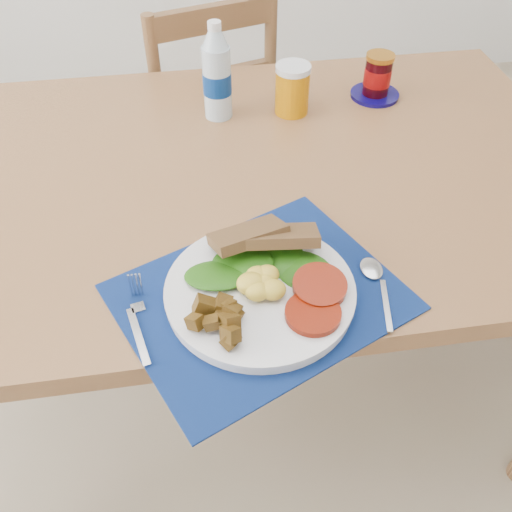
{
  "coord_description": "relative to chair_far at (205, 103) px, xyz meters",
  "views": [
    {
      "loc": [
        -0.13,
        -0.73,
        1.43
      ],
      "look_at": [
        -0.03,
        -0.1,
        0.8
      ],
      "focal_mm": 40.0,
      "sensor_mm": 36.0,
      "label": 1
    }
  ],
  "objects": [
    {
      "name": "chair_far",
      "position": [
        0.0,
        0.0,
        0.0
      ],
      "size": [
        0.49,
        0.48,
        1.07
      ],
      "rotation": [
        0.0,
        0.0,
        3.43
      ],
      "color": "brown",
      "rests_on": "ground"
    },
    {
      "name": "placemat",
      "position": [
        0.01,
        -0.98,
        0.2
      ],
      "size": [
        0.52,
        0.47,
        0.0
      ],
      "primitive_type": "cube",
      "rotation": [
        0.0,
        0.0,
        0.42
      ],
      "color": "black",
      "rests_on": "table"
    },
    {
      "name": "table",
      "position": [
        0.04,
        -0.64,
        0.12
      ],
      "size": [
        1.4,
        0.9,
        0.75
      ],
      "color": "brown",
      "rests_on": "ground"
    },
    {
      "name": "fork",
      "position": [
        -0.18,
        -1.0,
        0.21
      ],
      "size": [
        0.04,
        0.16,
        0.0
      ],
      "rotation": [
        0.0,
        0.0,
        0.23
      ],
      "color": "#B2B5BA",
      "rests_on": "placemat"
    },
    {
      "name": "water_bottle",
      "position": [
        0.01,
        -0.42,
        0.3
      ],
      "size": [
        0.06,
        0.06,
        0.21
      ],
      "color": "#ADBFCC",
      "rests_on": "table"
    },
    {
      "name": "ground",
      "position": [
        0.04,
        -0.84,
        -0.55
      ],
      "size": [
        4.0,
        4.0,
        0.0
      ],
      "primitive_type": "plane",
      "color": "gray",
      "rests_on": "ground"
    },
    {
      "name": "spoon",
      "position": [
        0.2,
        -0.98,
        0.21
      ],
      "size": [
        0.04,
        0.16,
        0.0
      ],
      "rotation": [
        0.0,
        0.0,
        -0.2
      ],
      "color": "#B2B5BA",
      "rests_on": "placemat"
    },
    {
      "name": "breakfast_plate",
      "position": [
        0.01,
        -0.98,
        0.23
      ],
      "size": [
        0.29,
        0.29,
        0.07
      ],
      "rotation": [
        0.0,
        0.0,
        0.14
      ],
      "color": "silver",
      "rests_on": "placemat"
    },
    {
      "name": "juice_glass",
      "position": [
        0.17,
        -0.43,
        0.26
      ],
      "size": [
        0.08,
        0.08,
        0.11
      ],
      "primitive_type": "cylinder",
      "color": "#BE7105",
      "rests_on": "table"
    },
    {
      "name": "jam_on_saucer",
      "position": [
        0.38,
        -0.39,
        0.25
      ],
      "size": [
        0.12,
        0.12,
        0.1
      ],
      "color": "#09044B",
      "rests_on": "table"
    }
  ]
}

